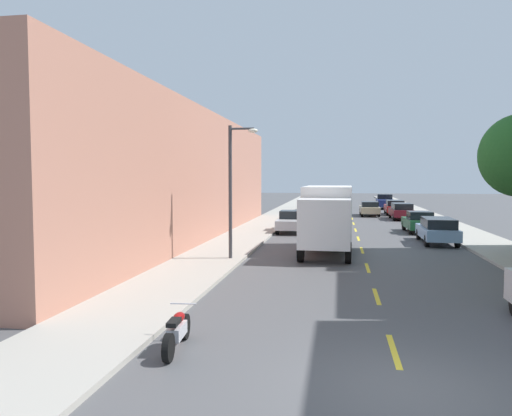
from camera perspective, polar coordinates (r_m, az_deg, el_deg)
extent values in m
plane|color=#4C4C4F|center=(39.11, 11.44, -2.08)|extent=(160.00, 160.00, 0.00)
cube|color=#A39E93|center=(37.55, 0.63, -2.13)|extent=(3.20, 120.00, 0.14)
cube|color=#A39E93|center=(38.02, 22.30, -2.33)|extent=(3.20, 120.00, 0.14)
cube|color=yellow|center=(11.62, 15.84, -15.77)|extent=(0.14, 2.20, 0.01)
cube|color=yellow|center=(16.40, 13.94, -9.99)|extent=(0.14, 2.20, 0.01)
cube|color=yellow|center=(21.28, 12.93, -6.84)|extent=(0.14, 2.20, 0.01)
cube|color=yellow|center=(26.21, 12.31, -4.87)|extent=(0.14, 2.20, 0.01)
cube|color=yellow|center=(31.16, 11.89, -3.52)|extent=(0.14, 2.20, 0.01)
cube|color=yellow|center=(36.12, 11.58, -2.54)|extent=(0.14, 2.20, 0.01)
cube|color=yellow|center=(41.10, 11.35, -1.80)|extent=(0.14, 2.20, 0.01)
cube|color=yellow|center=(46.07, 11.17, -1.22)|extent=(0.14, 2.20, 0.01)
cube|color=yellow|center=(51.06, 11.03, -0.75)|extent=(0.14, 2.20, 0.01)
cube|color=yellow|center=(56.04, 10.91, -0.36)|extent=(0.14, 2.20, 0.01)
cube|color=#B27560|center=(31.47, -13.69, 3.60)|extent=(10.00, 36.00, 7.76)
cylinder|color=#38383D|center=(22.13, -3.03, 1.85)|extent=(0.16, 0.16, 6.02)
cylinder|color=#38383D|center=(22.11, -1.65, 9.28)|extent=(1.10, 0.10, 0.10)
ellipsoid|color=silver|center=(22.01, -0.35, 9.04)|extent=(0.44, 0.28, 0.20)
cube|color=white|center=(25.68, 8.43, -0.48)|extent=(2.50, 5.10, 2.71)
cube|color=white|center=(22.04, 8.03, -1.81)|extent=(2.34, 1.94, 2.20)
cube|color=black|center=(21.11, 7.93, -0.73)|extent=(2.02, 0.12, 0.97)
cube|color=black|center=(28.27, 8.61, -3.33)|extent=(2.40, 0.21, 0.24)
cylinder|color=black|center=(22.23, 5.26, -5.07)|extent=(0.30, 0.97, 0.96)
cylinder|color=black|center=(22.13, 10.75, -5.16)|extent=(0.30, 0.97, 0.96)
cylinder|color=black|center=(27.21, 6.28, -3.48)|extent=(0.30, 0.97, 0.96)
cylinder|color=black|center=(27.13, 10.76, -3.54)|extent=(0.30, 0.97, 0.96)
cylinder|color=black|center=(26.13, 6.09, -3.78)|extent=(0.30, 0.97, 0.96)
cylinder|color=black|center=(26.04, 10.76, -3.84)|extent=(0.30, 0.97, 0.96)
cube|color=#B2B5BA|center=(33.79, 4.09, -1.81)|extent=(1.77, 4.01, 0.62)
cube|color=black|center=(34.21, 4.16, -0.76)|extent=(1.55, 1.69, 0.55)
cylinder|color=black|center=(32.55, 2.54, -2.56)|extent=(0.23, 0.66, 0.66)
cylinder|color=black|center=(32.41, 5.21, -2.60)|extent=(0.23, 0.66, 0.66)
cylinder|color=black|center=(35.24, 3.05, -2.09)|extent=(0.23, 0.66, 0.66)
cylinder|color=black|center=(35.11, 5.52, -2.12)|extent=(0.23, 0.66, 0.66)
cube|color=maroon|center=(46.23, 16.65, -0.49)|extent=(1.86, 4.72, 0.62)
cube|color=black|center=(45.82, 16.72, 0.20)|extent=(1.63, 2.83, 0.55)
cylinder|color=black|center=(47.94, 17.34, -0.74)|extent=(0.23, 0.66, 0.66)
cylinder|color=black|center=(47.74, 15.44, -0.72)|extent=(0.23, 0.66, 0.66)
cylinder|color=black|center=(44.79, 17.92, -1.04)|extent=(0.23, 0.66, 0.66)
cylinder|color=black|center=(44.58, 15.89, -1.03)|extent=(0.23, 0.66, 0.66)
cube|color=#7A9EC6|center=(30.19, 20.44, -2.68)|extent=(1.92, 4.74, 0.62)
cube|color=black|center=(29.76, 20.58, -1.64)|extent=(1.66, 2.85, 0.55)
cylinder|color=black|center=(31.93, 21.37, -2.93)|extent=(0.23, 0.66, 0.66)
cylinder|color=black|center=(31.67, 18.52, -2.92)|extent=(0.23, 0.66, 0.66)
cylinder|color=black|center=(28.81, 22.53, -3.64)|extent=(0.23, 0.66, 0.66)
cylinder|color=black|center=(28.53, 19.37, -3.64)|extent=(0.23, 0.66, 0.66)
cube|color=#194C28|center=(35.66, 18.48, -1.71)|extent=(1.84, 4.04, 0.62)
cube|color=black|center=(35.14, 18.64, -0.83)|extent=(1.57, 1.72, 0.55)
cylinder|color=black|center=(37.16, 19.26, -1.99)|extent=(0.24, 0.67, 0.66)
cylinder|color=black|center=(36.90, 16.94, -1.99)|extent=(0.24, 0.67, 0.66)
cylinder|color=black|center=(34.51, 20.12, -2.43)|extent=(0.24, 0.67, 0.66)
cylinder|color=black|center=(34.23, 17.62, -2.43)|extent=(0.24, 0.67, 0.66)
cube|color=#AD1E1E|center=(51.93, 15.91, -0.04)|extent=(1.93, 4.74, 0.62)
cube|color=black|center=(51.52, 15.96, 0.58)|extent=(1.66, 2.86, 0.55)
cylinder|color=black|center=(53.61, 16.61, -0.28)|extent=(0.23, 0.66, 0.66)
cylinder|color=black|center=(53.47, 14.90, -0.26)|extent=(0.23, 0.66, 0.66)
cylinder|color=black|center=(50.43, 16.96, -0.52)|extent=(0.23, 0.66, 0.66)
cylinder|color=black|center=(50.29, 15.15, -0.50)|extent=(0.23, 0.66, 0.66)
cube|color=#195B60|center=(54.09, 6.43, 0.36)|extent=(2.09, 4.86, 0.90)
cube|color=black|center=(54.06, 6.44, 1.21)|extent=(1.80, 2.83, 0.70)
cylinder|color=black|center=(52.52, 5.44, -0.22)|extent=(0.24, 0.67, 0.66)
cylinder|color=black|center=(52.48, 7.33, -0.24)|extent=(0.24, 0.67, 0.66)
cylinder|color=black|center=(55.78, 5.59, 0.00)|extent=(0.24, 0.67, 0.66)
cylinder|color=black|center=(55.73, 7.36, -0.01)|extent=(0.24, 0.67, 0.66)
cube|color=#333338|center=(60.22, 6.60, 0.55)|extent=(1.87, 4.53, 0.60)
cube|color=black|center=(60.42, 6.61, 1.08)|extent=(1.62, 2.18, 0.50)
cylinder|color=black|center=(58.75, 5.77, 0.18)|extent=(0.23, 0.66, 0.66)
cylinder|color=black|center=(58.69, 7.31, 0.17)|extent=(0.23, 0.66, 0.66)
cylinder|color=black|center=(61.80, 5.92, 0.35)|extent=(0.23, 0.66, 0.66)
cylinder|color=black|center=(61.74, 7.38, 0.34)|extent=(0.23, 0.66, 0.66)
cube|color=navy|center=(61.48, 14.90, 0.61)|extent=(2.11, 5.34, 0.80)
cube|color=black|center=(62.62, 14.83, 1.30)|extent=(1.79, 1.63, 0.60)
cylinder|color=black|center=(63.37, 15.58, 0.32)|extent=(0.23, 0.66, 0.66)
cylinder|color=black|center=(63.25, 13.97, 0.34)|extent=(0.23, 0.66, 0.66)
cylinder|color=black|center=(59.78, 15.86, 0.12)|extent=(0.23, 0.66, 0.66)
cylinder|color=black|center=(59.65, 14.16, 0.14)|extent=(0.23, 0.66, 0.66)
cube|color=tan|center=(49.66, 13.15, -0.17)|extent=(1.80, 4.50, 0.60)
cube|color=black|center=(49.40, 13.18, 0.45)|extent=(1.58, 2.16, 0.50)
cylinder|color=black|center=(51.26, 13.92, -0.41)|extent=(0.22, 0.66, 0.66)
cylinder|color=black|center=(51.16, 12.16, -0.39)|extent=(0.22, 0.66, 0.66)
cylinder|color=black|center=(48.21, 14.19, -0.66)|extent=(0.22, 0.66, 0.66)
cylinder|color=black|center=(48.11, 12.32, -0.64)|extent=(0.22, 0.66, 0.66)
cylinder|color=black|center=(11.98, -8.35, -13.57)|extent=(0.19, 0.61, 0.60)
cylinder|color=black|center=(10.65, -10.23, -15.82)|extent=(0.19, 0.61, 0.60)
cube|color=silver|center=(11.28, -9.24, -14.05)|extent=(0.34, 0.83, 0.28)
ellipsoid|color=maroon|center=(11.36, -9.03, -12.54)|extent=(0.24, 0.48, 0.22)
cube|color=black|center=(10.95, -9.60, -13.06)|extent=(0.26, 0.54, 0.10)
cylinder|color=silver|center=(11.72, -8.51, -11.02)|extent=(0.62, 0.08, 0.03)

